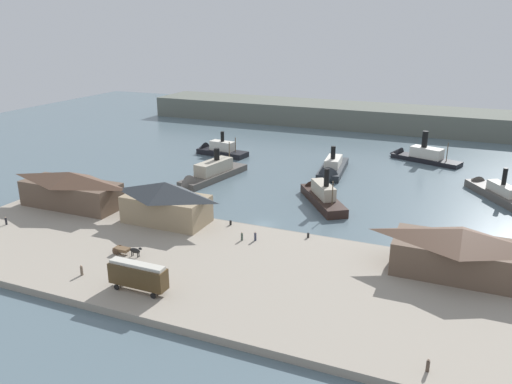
% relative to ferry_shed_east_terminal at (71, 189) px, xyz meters
% --- Properties ---
extents(ground_plane, '(320.00, 320.00, 0.00)m').
position_rel_ferry_shed_east_terminal_xyz_m(ground_plane, '(40.80, 9.25, -5.13)').
color(ground_plane, slate).
extents(quay_promenade, '(110.00, 36.00, 1.20)m').
position_rel_ferry_shed_east_terminal_xyz_m(quay_promenade, '(40.80, -12.75, -4.53)').
color(quay_promenade, '#9E9384').
rests_on(quay_promenade, ground).
extents(seawall_edge, '(110.00, 0.80, 1.00)m').
position_rel_ferry_shed_east_terminal_xyz_m(seawall_edge, '(40.80, 5.65, -4.63)').
color(seawall_edge, gray).
rests_on(seawall_edge, ground).
extents(ferry_shed_east_terminal, '(22.20, 8.39, 7.74)m').
position_rel_ferry_shed_east_terminal_xyz_m(ferry_shed_east_terminal, '(0.00, 0.00, 0.00)').
color(ferry_shed_east_terminal, brown).
rests_on(ferry_shed_east_terminal, quay_promenade).
extents(ferry_shed_customs_shed, '(16.81, 8.85, 8.28)m').
position_rel_ferry_shed_east_terminal_xyz_m(ferry_shed_customs_shed, '(23.61, 0.36, 0.28)').
color(ferry_shed_customs_shed, '#998466').
rests_on(ferry_shed_customs_shed, quay_promenade).
extents(ferry_shed_central_terminal, '(20.42, 10.15, 7.67)m').
position_rel_ferry_shed_east_terminal_xyz_m(ferry_shed_central_terminal, '(77.97, -0.65, -0.03)').
color(ferry_shed_central_terminal, brown).
rests_on(ferry_shed_central_terminal, quay_promenade).
extents(street_tram, '(9.23, 2.41, 4.52)m').
position_rel_ferry_shed_east_terminal_xyz_m(street_tram, '(34.75, -24.87, -1.31)').
color(street_tram, '#4C381E').
rests_on(street_tram, quay_promenade).
extents(horse_cart, '(5.63, 1.58, 1.87)m').
position_rel_ferry_shed_east_terminal_xyz_m(horse_cart, '(25.57, -15.41, -3.00)').
color(horse_cart, brown).
rests_on(horse_cart, quay_promenade).
extents(pedestrian_near_east_shed, '(0.43, 0.43, 1.72)m').
position_rel_ferry_shed_east_terminal_xyz_m(pedestrian_near_east_shed, '(43.44, -1.27, -3.14)').
color(pedestrian_near_east_shed, '#33384C').
rests_on(pedestrian_near_east_shed, quay_promenade).
extents(pedestrian_walking_east, '(0.42, 0.42, 1.69)m').
position_rel_ferry_shed_east_terminal_xyz_m(pedestrian_walking_east, '(75.99, -27.39, -3.16)').
color(pedestrian_walking_east, '#4C3D33').
rests_on(pedestrian_walking_east, quay_promenade).
extents(pedestrian_at_waters_edge, '(0.40, 0.40, 1.62)m').
position_rel_ferry_shed_east_terminal_xyz_m(pedestrian_at_waters_edge, '(41.14, -2.10, -3.19)').
color(pedestrian_at_waters_edge, '#3D4C42').
rests_on(pedestrian_at_waters_edge, quay_promenade).
extents(pedestrian_near_west_shed, '(0.43, 0.43, 1.74)m').
position_rel_ferry_shed_east_terminal_xyz_m(pedestrian_near_west_shed, '(23.54, -24.29, -3.14)').
color(pedestrian_near_west_shed, '#6B5B4C').
rests_on(pedestrian_near_west_shed, quay_promenade).
extents(pedestrian_near_cart, '(0.41, 0.41, 1.64)m').
position_rel_ferry_shed_east_terminal_xyz_m(pedestrian_near_cart, '(-4.66, -13.39, -3.18)').
color(pedestrian_near_cart, '#232328').
rests_on(pedestrian_near_cart, quay_promenade).
extents(mooring_post_center_west, '(0.44, 0.44, 0.90)m').
position_rel_ferry_shed_east_terminal_xyz_m(mooring_post_center_west, '(36.01, 3.78, -3.48)').
color(mooring_post_center_west, black).
rests_on(mooring_post_center_west, quay_promenade).
extents(mooring_post_west, '(0.44, 0.44, 0.90)m').
position_rel_ferry_shed_east_terminal_xyz_m(mooring_post_west, '(51.91, 3.82, -3.48)').
color(mooring_post_west, black).
rests_on(mooring_post_west, quay_promenade).
extents(ferry_moored_east, '(17.39, 23.88, 8.98)m').
position_rel_ferry_shed_east_terminal_xyz_m(ferry_moored_east, '(84.15, 46.25, -3.86)').
color(ferry_moored_east, '#514C47').
rests_on(ferry_moored_east, ground).
extents(ferry_departing_north, '(8.02, 22.20, 9.28)m').
position_rel_ferry_shed_east_terminal_xyz_m(ferry_departing_north, '(44.15, 49.26, -3.77)').
color(ferry_departing_north, '#23282D').
rests_on(ferry_departing_north, ground).
extents(ferry_approaching_west, '(17.89, 7.45, 9.06)m').
position_rel_ferry_shed_east_terminal_xyz_m(ferry_approaching_west, '(5.79, 56.87, -3.73)').
color(ferry_approaching_west, black).
rests_on(ferry_approaching_west, ground).
extents(ferry_mid_harbor, '(9.57, 25.63, 10.10)m').
position_rel_ferry_shed_east_terminal_xyz_m(ferry_mid_harbor, '(16.37, 31.18, -3.45)').
color(ferry_mid_harbor, '#514C47').
rests_on(ferry_mid_harbor, ground).
extents(ferry_outer_harbor, '(15.70, 19.74, 9.96)m').
position_rel_ferry_shed_east_terminal_xyz_m(ferry_outer_harbor, '(47.45, 27.14, -3.47)').
color(ferry_outer_harbor, black).
rests_on(ferry_outer_harbor, ground).
extents(ferry_near_quay, '(22.18, 11.93, 10.65)m').
position_rel_ferry_shed_east_terminal_xyz_m(ferry_near_quay, '(64.00, 73.77, -3.53)').
color(ferry_near_quay, black).
rests_on(ferry_near_quay, ground).
extents(far_headland, '(180.00, 24.00, 8.00)m').
position_rel_ferry_shed_east_terminal_xyz_m(far_headland, '(40.80, 119.25, -1.13)').
color(far_headland, '#60665B').
rests_on(far_headland, ground).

